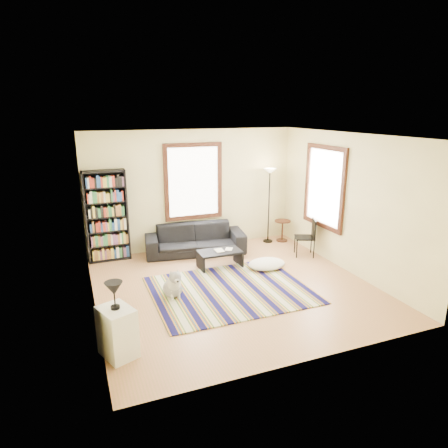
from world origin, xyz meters
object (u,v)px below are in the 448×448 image
object	(u,v)px
floor_cushion	(267,264)
floor_lamp	(269,206)
side_table	(282,231)
sofa	(195,239)
folding_chair	(305,237)
bookshelf	(107,216)
dog	(172,283)
coffee_table	(220,259)
white_cabinet	(117,332)

from	to	relation	value
floor_cushion	floor_lamp	distance (m)	1.97
floor_cushion	side_table	bearing A→B (deg)	51.04
sofa	folding_chair	bearing A→B (deg)	-16.65
sofa	bookshelf	world-z (taller)	bookshelf
dog	side_table	bearing A→B (deg)	28.29
folding_chair	dog	distance (m)	3.46
dog	floor_lamp	bearing A→B (deg)	32.30
sofa	coffee_table	world-z (taller)	sofa
coffee_table	dog	xyz separation A→B (m)	(-1.28, -0.99, 0.09)
bookshelf	coffee_table	size ratio (longest dim) A/B	2.22
sofa	coffee_table	size ratio (longest dim) A/B	2.53
sofa	floor_cushion	distance (m)	1.86
side_table	dog	distance (m)	3.95
sofa	coffee_table	distance (m)	1.07
side_table	white_cabinet	distance (m)	5.71
floor_lamp	folding_chair	distance (m)	1.32
bookshelf	side_table	xyz separation A→B (m)	(4.22, -0.25, -0.73)
coffee_table	floor_lamp	distance (m)	2.21
sofa	coffee_table	xyz separation A→B (m)	(0.22, -1.04, -0.15)
floor_lamp	side_table	distance (m)	0.76
bookshelf	floor_lamp	bearing A→B (deg)	-2.52
floor_lamp	bookshelf	bearing A→B (deg)	177.48
coffee_table	folding_chair	size ratio (longest dim) A/B	1.05
floor_cushion	dog	distance (m)	2.24
bookshelf	floor_cushion	size ratio (longest dim) A/B	2.49
floor_lamp	folding_chair	world-z (taller)	floor_lamp
floor_lamp	floor_cushion	bearing A→B (deg)	-118.21
bookshelf	side_table	bearing A→B (deg)	-3.41
floor_lamp	white_cabinet	xyz separation A→B (m)	(-4.14, -3.59, -0.58)
bookshelf	floor_lamp	xyz separation A→B (m)	(3.86, -0.17, -0.07)
coffee_table	floor_cushion	bearing A→B (deg)	-26.09
sofa	white_cabinet	bearing A→B (deg)	-113.11
folding_chair	bookshelf	bearing A→B (deg)	-174.29
floor_cushion	folding_chair	bearing A→B (deg)	18.63
white_cabinet	dog	xyz separation A→B (m)	(1.13, 1.46, -0.08)
coffee_table	floor_lamp	size ratio (longest dim) A/B	0.48
floor_cushion	bookshelf	bearing A→B (deg)	149.98
floor_cushion	coffee_table	bearing A→B (deg)	153.91
floor_lamp	dog	distance (m)	3.75
bookshelf	coffee_table	xyz separation A→B (m)	(2.13, -1.31, -0.82)
floor_lamp	folding_chair	size ratio (longest dim) A/B	2.16
floor_lamp	dog	size ratio (longest dim) A/B	3.46
floor_lamp	folding_chair	xyz separation A→B (m)	(0.31, -1.18, -0.50)
side_table	folding_chair	bearing A→B (deg)	-92.60
side_table	dog	xyz separation A→B (m)	(-3.37, -2.05, -0.00)
bookshelf	dog	size ratio (longest dim) A/B	3.72
coffee_table	folding_chair	distance (m)	2.06
floor_lamp	side_table	xyz separation A→B (m)	(0.36, -0.08, -0.66)
floor_cushion	dog	world-z (taller)	dog
sofa	bookshelf	size ratio (longest dim) A/B	1.14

